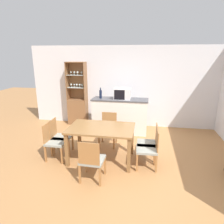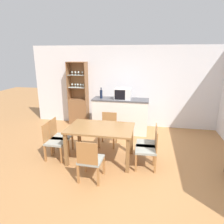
{
  "view_description": "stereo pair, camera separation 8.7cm",
  "coord_description": "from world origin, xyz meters",
  "px_view_note": "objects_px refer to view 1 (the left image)",
  "views": [
    {
      "loc": [
        0.41,
        -3.73,
        2.29
      ],
      "look_at": [
        -0.44,
        1.07,
        0.87
      ],
      "focal_mm": 32.0,
      "sensor_mm": 36.0,
      "label": 1
    },
    {
      "loc": [
        0.49,
        -3.71,
        2.29
      ],
      "look_at": [
        -0.44,
        1.07,
        0.87
      ],
      "focal_mm": 32.0,
      "sensor_mm": 36.0,
      "label": 2
    }
  ],
  "objects_px": {
    "dining_chair_head_near": "(92,160)",
    "display_cabinet": "(78,106)",
    "wine_bottle": "(101,94)",
    "dining_chair_head_far": "(108,129)",
    "dining_chair_side_left_far": "(60,137)",
    "dining_table": "(101,132)",
    "dining_chair_side_left_near": "(55,141)",
    "dining_chair_side_right_near": "(149,149)",
    "microwave": "(123,94)",
    "dining_chair_side_right_far": "(149,143)"
  },
  "relations": [
    {
      "from": "dining_chair_side_left_near",
      "to": "dining_chair_side_right_near",
      "type": "xyz_separation_m",
      "value": [
        2.06,
        0.0,
        0.0
      ]
    },
    {
      "from": "dining_chair_side_right_near",
      "to": "wine_bottle",
      "type": "bearing_deg",
      "value": 34.59
    },
    {
      "from": "dining_chair_side_right_far",
      "to": "dining_chair_head_near",
      "type": "bearing_deg",
      "value": 130.42
    },
    {
      "from": "microwave",
      "to": "dining_chair_head_near",
      "type": "bearing_deg",
      "value": -95.58
    },
    {
      "from": "dining_chair_side_right_near",
      "to": "display_cabinet",
      "type": "bearing_deg",
      "value": 41.44
    },
    {
      "from": "display_cabinet",
      "to": "dining_chair_head_near",
      "type": "relative_size",
      "value": 2.46
    },
    {
      "from": "dining_table",
      "to": "microwave",
      "type": "distance_m",
      "value": 1.82
    },
    {
      "from": "dining_chair_side_right_near",
      "to": "dining_chair_side_left_far",
      "type": "xyz_separation_m",
      "value": [
        -2.06,
        0.27,
        0.0
      ]
    },
    {
      "from": "dining_chair_side_left_near",
      "to": "dining_chair_side_right_near",
      "type": "distance_m",
      "value": 2.06
    },
    {
      "from": "dining_chair_side_right_near",
      "to": "dining_chair_head_far",
      "type": "relative_size",
      "value": 1.0
    },
    {
      "from": "dining_chair_head_near",
      "to": "dining_chair_side_right_near",
      "type": "bearing_deg",
      "value": 33.84
    },
    {
      "from": "display_cabinet",
      "to": "wine_bottle",
      "type": "height_order",
      "value": "display_cabinet"
    },
    {
      "from": "dining_chair_side_left_far",
      "to": "dining_chair_head_near",
      "type": "bearing_deg",
      "value": 44.97
    },
    {
      "from": "dining_chair_side_left_near",
      "to": "dining_chair_side_right_far",
      "type": "distance_m",
      "value": 2.08
    },
    {
      "from": "display_cabinet",
      "to": "dining_chair_head_near",
      "type": "height_order",
      "value": "display_cabinet"
    },
    {
      "from": "dining_chair_head_near",
      "to": "display_cabinet",
      "type": "bearing_deg",
      "value": 115.19
    },
    {
      "from": "display_cabinet",
      "to": "dining_chair_side_left_near",
      "type": "bearing_deg",
      "value": -83.16
    },
    {
      "from": "dining_table",
      "to": "dining_chair_side_left_near",
      "type": "height_order",
      "value": "dining_chair_side_left_near"
    },
    {
      "from": "display_cabinet",
      "to": "dining_chair_side_right_far",
      "type": "height_order",
      "value": "display_cabinet"
    },
    {
      "from": "dining_table",
      "to": "dining_chair_head_far",
      "type": "distance_m",
      "value": 0.82
    },
    {
      "from": "dining_chair_head_near",
      "to": "dining_chair_head_far",
      "type": "distance_m",
      "value": 1.57
    },
    {
      "from": "dining_chair_side_right_near",
      "to": "microwave",
      "type": "height_order",
      "value": "microwave"
    },
    {
      "from": "dining_table",
      "to": "dining_chair_side_right_near",
      "type": "distance_m",
      "value": 1.07
    },
    {
      "from": "dining_chair_head_far",
      "to": "microwave",
      "type": "height_order",
      "value": "microwave"
    },
    {
      "from": "dining_chair_side_left_far",
      "to": "dining_chair_head_far",
      "type": "height_order",
      "value": "same"
    },
    {
      "from": "dining_chair_side_right_near",
      "to": "dining_chair_side_left_far",
      "type": "height_order",
      "value": "same"
    },
    {
      "from": "dining_table",
      "to": "wine_bottle",
      "type": "xyz_separation_m",
      "value": [
        -0.41,
        1.71,
        0.49
      ]
    },
    {
      "from": "dining_chair_side_right_far",
      "to": "wine_bottle",
      "type": "relative_size",
      "value": 2.64
    },
    {
      "from": "dining_table",
      "to": "dining_chair_head_far",
      "type": "relative_size",
      "value": 1.69
    },
    {
      "from": "dining_chair_side_left_far",
      "to": "wine_bottle",
      "type": "bearing_deg",
      "value": 155.14
    },
    {
      "from": "dining_chair_side_left_far",
      "to": "dining_table",
      "type": "bearing_deg",
      "value": 79.26
    },
    {
      "from": "dining_chair_head_far",
      "to": "microwave",
      "type": "bearing_deg",
      "value": -104.52
    },
    {
      "from": "dining_chair_side_left_near",
      "to": "dining_chair_head_near",
      "type": "bearing_deg",
      "value": 58.89
    },
    {
      "from": "display_cabinet",
      "to": "dining_chair_head_far",
      "type": "xyz_separation_m",
      "value": [
        1.31,
        -1.45,
        -0.19
      ]
    },
    {
      "from": "wine_bottle",
      "to": "dining_chair_head_far",
      "type": "bearing_deg",
      "value": -66.42
    },
    {
      "from": "dining_chair_side_left_far",
      "to": "microwave",
      "type": "xyz_separation_m",
      "value": [
        1.27,
        1.59,
        0.77
      ]
    },
    {
      "from": "dining_chair_side_right_near",
      "to": "dining_table",
      "type": "bearing_deg",
      "value": 79.29
    },
    {
      "from": "dining_chair_side_right_far",
      "to": "dining_chair_side_left_near",
      "type": "bearing_deg",
      "value": 96.23
    },
    {
      "from": "dining_chair_side_left_far",
      "to": "wine_bottle",
      "type": "relative_size",
      "value": 2.64
    },
    {
      "from": "display_cabinet",
      "to": "wine_bottle",
      "type": "distance_m",
      "value": 1.18
    },
    {
      "from": "dining_table",
      "to": "dining_chair_head_near",
      "type": "height_order",
      "value": "dining_chair_head_near"
    },
    {
      "from": "dining_chair_side_left_near",
      "to": "dining_table",
      "type": "bearing_deg",
      "value": 98.61
    },
    {
      "from": "dining_table",
      "to": "dining_chair_side_right_near",
      "type": "bearing_deg",
      "value": -7.46
    },
    {
      "from": "dining_table",
      "to": "dining_chair_side_left_far",
      "type": "xyz_separation_m",
      "value": [
        -1.03,
        0.13,
        -0.25
      ]
    },
    {
      "from": "dining_chair_side_left_near",
      "to": "dining_chair_head_near",
      "type": "xyz_separation_m",
      "value": [
        1.03,
        -0.65,
        0.0
      ]
    },
    {
      "from": "dining_chair_side_right_near",
      "to": "dining_chair_side_right_far",
      "type": "distance_m",
      "value": 0.27
    },
    {
      "from": "dining_chair_head_far",
      "to": "dining_chair_side_left_near",
      "type": "bearing_deg",
      "value": 41.74
    },
    {
      "from": "dining_table",
      "to": "wine_bottle",
      "type": "bearing_deg",
      "value": 103.33
    },
    {
      "from": "dining_chair_head_near",
      "to": "microwave",
      "type": "height_order",
      "value": "microwave"
    },
    {
      "from": "dining_chair_side_left_near",
      "to": "display_cabinet",
      "type": "bearing_deg",
      "value": -172.1
    }
  ]
}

